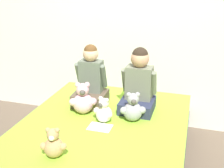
# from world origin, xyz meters

# --- Properties ---
(wall_behind_bed) EXTENTS (8.00, 0.06, 2.50)m
(wall_behind_bed) POSITION_xyz_m (0.00, 1.11, 1.25)
(wall_behind_bed) COLOR silver
(wall_behind_bed) RESTS_ON ground_plane
(bed) EXTENTS (1.53, 2.03, 0.45)m
(bed) POSITION_xyz_m (0.00, 0.00, 0.22)
(bed) COLOR #2D2D33
(bed) RESTS_ON ground_plane
(child_on_left) EXTENTS (0.35, 0.33, 0.64)m
(child_on_left) POSITION_xyz_m (-0.25, 0.47, 0.70)
(child_on_left) COLOR brown
(child_on_left) RESTS_ON bed
(child_on_right) EXTENTS (0.35, 0.35, 0.65)m
(child_on_right) POSITION_xyz_m (0.25, 0.48, 0.72)
(child_on_right) COLOR #282D47
(child_on_right) RESTS_ON bed
(teddy_bear_held_by_left_child) EXTENTS (0.26, 0.20, 0.32)m
(teddy_bear_held_by_left_child) POSITION_xyz_m (-0.25, 0.24, 0.58)
(teddy_bear_held_by_left_child) COLOR #DBA3B2
(teddy_bear_held_by_left_child) RESTS_ON bed
(teddy_bear_held_by_right_child) EXTENTS (0.23, 0.18, 0.29)m
(teddy_bear_held_by_right_child) POSITION_xyz_m (0.25, 0.23, 0.57)
(teddy_bear_held_by_right_child) COLOR #939399
(teddy_bear_held_by_right_child) RESTS_ON bed
(teddy_bear_between_children) EXTENTS (0.20, 0.16, 0.25)m
(teddy_bear_between_children) POSITION_xyz_m (-0.00, 0.13, 0.55)
(teddy_bear_between_children) COLOR silver
(teddy_bear_between_children) RESTS_ON bed
(teddy_bear_at_foot_of_bed) EXTENTS (0.20, 0.15, 0.24)m
(teddy_bear_at_foot_of_bed) POSITION_xyz_m (-0.19, -0.50, 0.55)
(teddy_bear_at_foot_of_bed) COLOR tan
(teddy_bear_at_foot_of_bed) RESTS_ON bed
(sign_card) EXTENTS (0.21, 0.15, 0.00)m
(sign_card) POSITION_xyz_m (-0.00, 0.01, 0.45)
(sign_card) COLOR white
(sign_card) RESTS_ON bed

